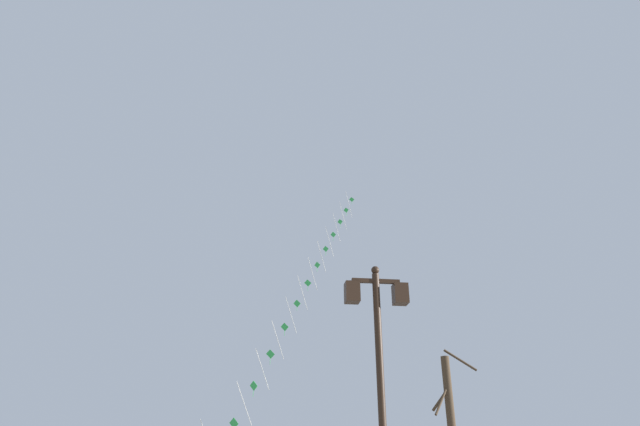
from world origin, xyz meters
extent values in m
cylinder|color=black|center=(2.19, 8.03, 2.37)|extent=(0.14, 0.14, 4.75)
sphere|color=black|center=(2.19, 8.03, 4.83)|extent=(0.16, 0.16, 0.16)
cube|color=black|center=(2.19, 8.03, 4.60)|extent=(0.96, 0.08, 0.08)
cube|color=black|center=(1.70, 8.03, 4.35)|extent=(0.28, 0.28, 0.40)
cube|color=beige|center=(1.70, 8.03, 4.35)|extent=(0.19, 0.19, 0.30)
cube|color=black|center=(2.67, 8.03, 4.35)|extent=(0.28, 0.28, 0.40)
cube|color=beige|center=(2.67, 8.03, 4.35)|extent=(0.19, 0.19, 0.30)
cylinder|color=silver|center=(-0.47, 20.90, 3.50)|extent=(0.71, 1.27, 1.57)
cylinder|color=silver|center=(0.22, 22.15, 5.06)|extent=(0.71, 1.27, 1.57)
cylinder|color=silver|center=(0.90, 23.40, 6.62)|extent=(0.71, 1.27, 1.57)
cylinder|color=silver|center=(1.58, 24.65, 8.18)|extent=(0.71, 1.27, 1.57)
cylinder|color=silver|center=(2.26, 25.90, 9.74)|extent=(0.71, 1.27, 1.57)
cylinder|color=silver|center=(2.94, 27.16, 11.30)|extent=(0.71, 1.27, 1.57)
cylinder|color=silver|center=(3.63, 28.41, 12.86)|extent=(0.71, 1.27, 1.57)
cylinder|color=silver|center=(4.31, 29.66, 14.42)|extent=(0.71, 1.27, 1.57)
cylinder|color=silver|center=(4.99, 30.91, 15.97)|extent=(0.71, 1.27, 1.57)
cylinder|color=silver|center=(5.67, 32.16, 17.53)|extent=(0.71, 1.27, 1.57)
cylinder|color=silver|center=(6.35, 33.41, 19.09)|extent=(0.71, 1.27, 1.57)
cube|color=green|center=(-0.81, 20.27, 2.72)|extent=(0.37, 0.23, 0.42)
cube|color=green|center=(-0.13, 21.52, 4.28)|extent=(0.33, 0.29, 0.42)
cylinder|color=green|center=(-0.13, 21.52, 3.98)|extent=(0.05, 0.05, 0.28)
cube|color=green|center=(0.56, 22.78, 5.84)|extent=(0.40, 0.16, 0.42)
cylinder|color=green|center=(0.56, 22.78, 5.52)|extent=(0.02, 0.03, 0.30)
cube|color=green|center=(1.24, 24.03, 7.40)|extent=(0.39, 0.20, 0.42)
cylinder|color=green|center=(1.24, 24.03, 7.10)|extent=(0.03, 0.03, 0.26)
cube|color=green|center=(1.92, 25.28, 8.96)|extent=(0.37, 0.23, 0.42)
cylinder|color=green|center=(1.92, 25.28, 8.68)|extent=(0.03, 0.04, 0.22)
cube|color=green|center=(2.60, 26.53, 10.52)|extent=(0.39, 0.18, 0.42)
cylinder|color=green|center=(2.60, 26.53, 10.20)|extent=(0.03, 0.04, 0.30)
cube|color=green|center=(3.28, 27.78, 12.08)|extent=(0.33, 0.28, 0.42)
cylinder|color=green|center=(3.28, 27.78, 11.79)|extent=(0.03, 0.03, 0.25)
cube|color=green|center=(3.97, 29.03, 13.64)|extent=(0.34, 0.27, 0.42)
cylinder|color=green|center=(3.97, 29.03, 13.32)|extent=(0.03, 0.03, 0.30)
cube|color=green|center=(4.65, 30.28, 15.20)|extent=(0.35, 0.26, 0.42)
cylinder|color=green|center=(4.65, 30.28, 14.88)|extent=(0.04, 0.05, 0.30)
cube|color=green|center=(5.33, 31.54, 16.75)|extent=(0.34, 0.27, 0.42)
cylinder|color=green|center=(5.33, 31.54, 16.45)|extent=(0.02, 0.02, 0.27)
cube|color=green|center=(6.01, 32.79, 18.31)|extent=(0.35, 0.26, 0.42)
cylinder|color=green|center=(6.01, 32.79, 18.00)|extent=(0.05, 0.06, 0.28)
cube|color=green|center=(6.69, 34.04, 19.87)|extent=(0.39, 0.18, 0.42)
cylinder|color=green|center=(6.69, 34.04, 19.59)|extent=(0.03, 0.04, 0.23)
cylinder|color=#423323|center=(7.03, 16.34, 4.60)|extent=(1.11, 0.22, 0.77)
cylinder|color=#423323|center=(6.15, 16.12, 3.25)|extent=(0.80, 0.67, 1.05)
cylinder|color=#423323|center=(6.31, 16.73, 3.30)|extent=(0.50, 0.75, 0.71)
camera|label=1|loc=(-0.10, -1.69, 1.35)|focal=29.36mm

